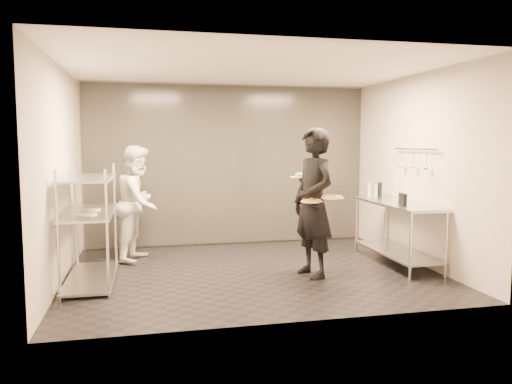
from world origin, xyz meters
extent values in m
cube|color=black|center=(0.00, 0.00, 0.00)|extent=(5.00, 4.00, 0.00)
cube|color=white|center=(0.00, 0.00, 2.80)|extent=(5.00, 4.00, 0.00)
cube|color=#BAB1A7|center=(0.00, 2.00, 1.40)|extent=(5.00, 0.00, 2.80)
cube|color=#BAB1A7|center=(0.00, -2.00, 1.40)|extent=(5.00, 0.00, 2.80)
cube|color=#BAB1A7|center=(-2.50, 0.00, 1.40)|extent=(0.00, 4.00, 2.80)
cube|color=#BAB1A7|center=(2.50, 0.00, 1.40)|extent=(0.00, 4.00, 2.80)
cube|color=white|center=(0.00, 1.97, 1.40)|extent=(4.90, 0.04, 2.74)
cylinder|color=silver|center=(-2.42, -0.77, 0.75)|extent=(0.04, 0.04, 1.50)
cylinder|color=silver|center=(-2.42, 0.77, 0.75)|extent=(0.04, 0.04, 1.50)
cylinder|color=silver|center=(-1.88, -0.77, 0.75)|extent=(0.04, 0.04, 1.50)
cylinder|color=silver|center=(-1.88, 0.77, 0.75)|extent=(0.04, 0.04, 1.50)
cube|color=#A3A9AD|center=(-2.15, 0.00, 0.05)|extent=(0.60, 1.60, 0.03)
cube|color=#A3A9AD|center=(-2.15, 0.00, 0.90)|extent=(0.60, 1.60, 0.03)
cube|color=#A3A9AD|center=(-2.15, 0.00, 1.35)|extent=(0.60, 1.60, 0.03)
cylinder|color=silver|center=(-2.15, -0.35, 0.93)|extent=(0.26, 0.26, 0.01)
cylinder|color=silver|center=(-2.15, 0.10, 0.93)|extent=(0.26, 0.26, 0.01)
cylinder|color=silver|center=(1.92, -0.86, 0.45)|extent=(0.04, 0.04, 0.90)
cylinder|color=silver|center=(1.92, 0.86, 0.45)|extent=(0.04, 0.04, 0.90)
cylinder|color=silver|center=(2.44, -0.86, 0.45)|extent=(0.04, 0.04, 0.90)
cylinder|color=silver|center=(2.44, 0.86, 0.45)|extent=(0.04, 0.04, 0.90)
cube|color=#A3A9AD|center=(2.18, 0.00, 0.18)|extent=(0.57, 1.71, 0.03)
cube|color=#A3A9AD|center=(2.18, 0.00, 0.90)|extent=(0.60, 1.80, 0.04)
cylinder|color=silver|center=(2.44, 0.00, 1.70)|extent=(0.02, 1.20, 0.02)
cylinder|color=silver|center=(2.42, -0.35, 1.57)|extent=(0.01, 0.01, 0.22)
sphere|color=silver|center=(2.42, -0.35, 1.44)|extent=(0.07, 0.07, 0.07)
cylinder|color=silver|center=(2.42, 0.00, 1.57)|extent=(0.01, 0.01, 0.22)
sphere|color=silver|center=(2.42, 0.00, 1.44)|extent=(0.07, 0.07, 0.07)
cylinder|color=silver|center=(2.42, 0.35, 1.57)|extent=(0.01, 0.01, 0.22)
sphere|color=silver|center=(2.42, 0.35, 1.44)|extent=(0.07, 0.07, 0.07)
imported|color=black|center=(0.74, -0.38, 1.00)|extent=(0.65, 0.83, 1.99)
imported|color=silver|center=(-1.55, 1.10, 0.88)|extent=(0.90, 1.02, 1.75)
cylinder|color=silver|center=(0.65, -0.59, 1.04)|extent=(0.28, 0.28, 0.01)
cylinder|color=#C28846|center=(0.65, -0.59, 1.05)|extent=(0.25, 0.25, 0.02)
cylinder|color=#B42818|center=(0.65, -0.59, 1.06)|extent=(0.22, 0.22, 0.01)
sphere|color=#1A5313|center=(0.65, -0.59, 1.07)|extent=(0.04, 0.04, 0.04)
cylinder|color=silver|center=(0.91, -0.64, 1.09)|extent=(0.29, 0.29, 0.01)
cylinder|color=#C28846|center=(0.91, -0.64, 1.10)|extent=(0.26, 0.26, 0.02)
cylinder|color=#B42818|center=(0.91, -0.64, 1.11)|extent=(0.23, 0.23, 0.01)
sphere|color=#1A5313|center=(0.91, -0.64, 1.12)|extent=(0.04, 0.04, 0.04)
cylinder|color=silver|center=(0.65, -0.04, 1.32)|extent=(0.25, 0.25, 0.01)
ellipsoid|color=#32701C|center=(0.65, -0.04, 1.35)|extent=(0.13, 0.13, 0.07)
cube|color=black|center=(2.06, -0.36, 1.01)|extent=(0.09, 0.24, 0.17)
cylinder|color=gray|center=(2.11, 0.80, 1.04)|extent=(0.07, 0.07, 0.24)
cylinder|color=gray|center=(2.20, 0.75, 1.01)|extent=(0.06, 0.06, 0.19)
cylinder|color=black|center=(2.27, 0.76, 1.04)|extent=(0.07, 0.07, 0.23)
camera|label=1|loc=(-1.43, -6.66, 1.81)|focal=35.00mm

